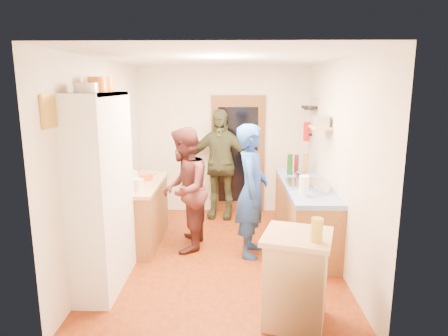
{
  "coord_description": "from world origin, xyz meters",
  "views": [
    {
      "loc": [
        0.16,
        -5.08,
        2.28
      ],
      "look_at": [
        0.04,
        0.15,
        1.19
      ],
      "focal_mm": 32.0,
      "sensor_mm": 36.0,
      "label": 1
    }
  ],
  "objects_px": {
    "hutch_body": "(102,192)",
    "person_left": "(187,189)",
    "right_counter_base": "(304,215)",
    "person_hob": "(254,191)",
    "person_back": "(220,164)",
    "island_base": "(296,281)"
  },
  "relations": [
    {
      "from": "person_left",
      "to": "right_counter_base",
      "type": "bearing_deg",
      "value": 101.3
    },
    {
      "from": "person_hob",
      "to": "right_counter_base",
      "type": "bearing_deg",
      "value": -49.67
    },
    {
      "from": "island_base",
      "to": "person_left",
      "type": "relative_size",
      "value": 0.5
    },
    {
      "from": "island_base",
      "to": "right_counter_base",
      "type": "bearing_deg",
      "value": 78.1
    },
    {
      "from": "right_counter_base",
      "to": "island_base",
      "type": "bearing_deg",
      "value": -101.9
    },
    {
      "from": "right_counter_base",
      "to": "person_hob",
      "type": "xyz_separation_m",
      "value": [
        -0.76,
        -0.46,
        0.47
      ]
    },
    {
      "from": "person_left",
      "to": "person_back",
      "type": "relative_size",
      "value": 0.91
    },
    {
      "from": "hutch_body",
      "to": "person_left",
      "type": "relative_size",
      "value": 1.28
    },
    {
      "from": "right_counter_base",
      "to": "person_back",
      "type": "bearing_deg",
      "value": 137.89
    },
    {
      "from": "right_counter_base",
      "to": "person_left",
      "type": "distance_m",
      "value": 1.75
    },
    {
      "from": "hutch_body",
      "to": "person_back",
      "type": "xyz_separation_m",
      "value": [
        1.24,
        2.43,
        -0.16
      ]
    },
    {
      "from": "person_left",
      "to": "person_back",
      "type": "distance_m",
      "value": 1.44
    },
    {
      "from": "person_hob",
      "to": "person_left",
      "type": "relative_size",
      "value": 1.03
    },
    {
      "from": "right_counter_base",
      "to": "island_base",
      "type": "distance_m",
      "value": 2.09
    },
    {
      "from": "hutch_body",
      "to": "person_back",
      "type": "height_order",
      "value": "hutch_body"
    },
    {
      "from": "island_base",
      "to": "person_left",
      "type": "distance_m",
      "value": 2.23
    },
    {
      "from": "hutch_body",
      "to": "person_left",
      "type": "xyz_separation_m",
      "value": [
        0.83,
        1.06,
        -0.24
      ]
    },
    {
      "from": "person_left",
      "to": "person_back",
      "type": "height_order",
      "value": "person_back"
    },
    {
      "from": "right_counter_base",
      "to": "person_hob",
      "type": "relative_size",
      "value": 1.23
    },
    {
      "from": "island_base",
      "to": "hutch_body",
      "type": "bearing_deg",
      "value": 160.29
    },
    {
      "from": "right_counter_base",
      "to": "person_back",
      "type": "distance_m",
      "value": 1.77
    },
    {
      "from": "person_back",
      "to": "right_counter_base",
      "type": "bearing_deg",
      "value": -32.23
    }
  ]
}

